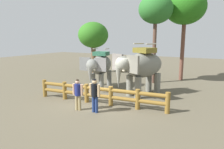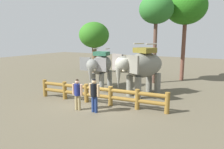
{
  "view_description": "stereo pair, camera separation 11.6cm",
  "coord_description": "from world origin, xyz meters",
  "views": [
    {
      "loc": [
        5.85,
        -9.1,
        3.62
      ],
      "look_at": [
        0.0,
        1.52,
        1.4
      ],
      "focal_mm": 32.45,
      "sensor_mm": 36.0,
      "label": 1
    },
    {
      "loc": [
        5.95,
        -9.04,
        3.62
      ],
      "look_at": [
        0.0,
        1.52,
        1.4
      ],
      "focal_mm": 32.45,
      "sensor_mm": 36.0,
      "label": 2
    }
  ],
  "objects": [
    {
      "name": "elephant_near_left",
      "position": [
        -1.8,
        3.02,
        1.61
      ],
      "size": [
        1.96,
        3.41,
        2.87
      ],
      "color": "slate",
      "rests_on": "ground"
    },
    {
      "name": "elephant_center",
      "position": [
        1.45,
        2.69,
        1.85
      ],
      "size": [
        2.86,
        3.9,
        3.29
      ],
      "color": "slate",
      "rests_on": "ground"
    },
    {
      "name": "tree_back_center",
      "position": [
        2.78,
        8.86,
        6.02
      ],
      "size": [
        3.35,
        3.35,
        7.5
      ],
      "color": "brown",
      "rests_on": "ground"
    },
    {
      "name": "log_fence",
      "position": [
        0.0,
        -0.03,
        0.6
      ],
      "size": [
        7.64,
        1.03,
        1.05
      ],
      "color": "brown",
      "rests_on": "ground"
    },
    {
      "name": "tourist_man_in_blue",
      "position": [
        0.57,
        -1.23,
        0.98
      ],
      "size": [
        0.6,
        0.34,
        1.69
      ],
      "color": "navy",
      "rests_on": "ground"
    },
    {
      "name": "tree_far_right",
      "position": [
        1.03,
        6.57,
        5.67
      ],
      "size": [
        2.61,
        2.61,
        6.87
      ],
      "color": "brown",
      "rests_on": "ground"
    },
    {
      "name": "ground_plane",
      "position": [
        0.0,
        0.0,
        0.0
      ],
      "size": [
        60.0,
        60.0,
        0.0
      ],
      "primitive_type": "plane",
      "color": "brown"
    },
    {
      "name": "tourist_woman_in_black",
      "position": [
        -0.36,
        -1.36,
        0.92
      ],
      "size": [
        0.56,
        0.36,
        1.6
      ],
      "color": "tan",
      "rests_on": "ground"
    },
    {
      "name": "tree_far_left",
      "position": [
        -5.91,
        8.3,
        3.81
      ],
      "size": [
        3.06,
        3.06,
        5.17
      ],
      "color": "brown",
      "rests_on": "ground"
    }
  ]
}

